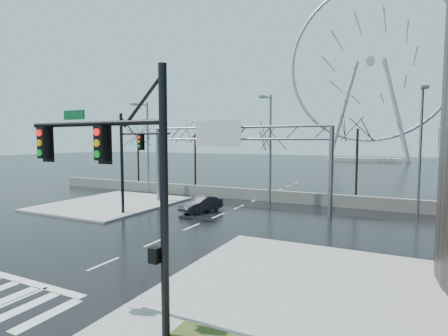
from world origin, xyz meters
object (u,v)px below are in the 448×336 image
Objects in this scene: signal_mast_far at (133,154)px; sign_gantry at (230,149)px; ferris_wheel at (370,68)px; car at (201,204)px; signal_mast_near at (126,174)px.

sign_gantry is (5.49, 6.00, 0.35)m from signal_mast_far.
ferris_wheel is at bearing 82.80° from signal_mast_far.
sign_gantry reaches higher than car.
car is at bearing -94.84° from ferris_wheel.
signal_mast_near is 18.71m from car.
signal_mast_near and signal_mast_far have the same top height.
sign_gantry is at bearing -93.84° from ferris_wheel.
signal_mast_far is at bearing -132.47° from sign_gantry.
signal_mast_far reaches higher than car.
ferris_wheel is (10.87, 86.04, 21.30)m from signal_mast_far.
car is at bearing 44.15° from signal_mast_far.
ferris_wheel reaches higher than car.
signal_mast_near is 101.29m from ferris_wheel.
ferris_wheel is (5.38, 80.04, 20.95)m from sign_gantry.
signal_mast_near is 0.49× the size of sign_gantry.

